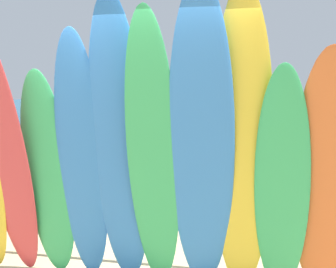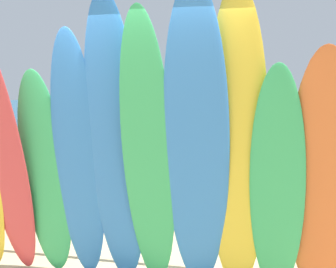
{
  "view_description": "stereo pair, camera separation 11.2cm",
  "coord_description": "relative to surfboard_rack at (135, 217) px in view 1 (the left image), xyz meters",
  "views": [
    {
      "loc": [
        1.28,
        -4.33,
        1.92
      ],
      "look_at": [
        0.0,
        1.65,
        1.24
      ],
      "focal_mm": 47.5,
      "sensor_mm": 36.0,
      "label": 1
    },
    {
      "loc": [
        1.39,
        -4.3,
        1.92
      ],
      "look_at": [
        0.0,
        1.65,
        1.24
      ],
      "focal_mm": 47.5,
      "sensor_mm": 36.0,
      "label": 2
    }
  ],
  "objects": [
    {
      "name": "surfboard_blue_4",
      "position": [
        -0.37,
        -0.48,
        0.66
      ],
      "size": [
        0.51,
        0.62,
        2.43
      ],
      "primitive_type": "ellipsoid",
      "rotation": [
        0.21,
        0.0,
        0.06
      ],
      "color": "#337AD1",
      "rests_on": "ground"
    },
    {
      "name": "ocean_water",
      "position": [
        0.0,
        30.4,
        -0.54
      ],
      "size": [
        60.0,
        40.0,
        0.02
      ],
      "primitive_type": "cube",
      "color": "#235B7F",
      "rests_on": "ground"
    },
    {
      "name": "surfboard_rack",
      "position": [
        0.0,
        0.0,
        0.0
      ],
      "size": [
        4.09,
        0.07,
        0.67
      ],
      "color": "brown",
      "rests_on": "ground"
    },
    {
      "name": "beachgoer_photographing",
      "position": [
        0.87,
        5.81,
        0.32
      ],
      "size": [
        0.39,
        0.55,
        1.51
      ],
      "rotation": [
        0.0,
        0.0,
        4.38
      ],
      "color": "brown",
      "rests_on": "ground"
    },
    {
      "name": "surfboard_green_6",
      "position": [
        0.35,
        -0.6,
        0.73
      ],
      "size": [
        0.49,
        0.79,
        2.56
      ],
      "primitive_type": "ellipsoid",
      "rotation": [
        0.27,
        0.0,
        0.03
      ],
      "color": "#38B266",
      "rests_on": "ground"
    },
    {
      "name": "beach_chair_striped",
      "position": [
        -2.65,
        3.12,
        -0.12
      ],
      "size": [
        0.62,
        0.77,
        0.82
      ],
      "rotation": [
        0.0,
        0.0,
        -0.18
      ],
      "color": "#B7B7BC",
      "rests_on": "ground"
    },
    {
      "name": "surfboard_green_9",
      "position": [
        1.45,
        -0.52,
        0.5
      ],
      "size": [
        0.5,
        0.65,
        2.1
      ],
      "primitive_type": "ellipsoid",
      "rotation": [
        0.26,
        0.0,
        -0.06
      ],
      "color": "#38B266",
      "rests_on": "ground"
    },
    {
      "name": "beachgoer_near_rack",
      "position": [
        -2.61,
        8.3,
        0.33
      ],
      "size": [
        0.4,
        0.57,
        1.54
      ],
      "rotation": [
        0.0,
        0.0,
        4.52
      ],
      "color": "tan",
      "rests_on": "ground"
    },
    {
      "name": "surfboard_blue_5",
      "position": [
        0.01,
        -0.51,
        0.81
      ],
      "size": [
        0.56,
        0.63,
        2.72
      ],
      "primitive_type": "ellipsoid",
      "rotation": [
        0.2,
        0.0,
        -0.03
      ],
      "color": "#337AD1",
      "rests_on": "ground"
    },
    {
      "name": "surfboard_yellow_8",
      "position": [
        1.12,
        -0.54,
        0.8
      ],
      "size": [
        0.52,
        0.68,
        2.71
      ],
      "primitive_type": "ellipsoid",
      "rotation": [
        0.23,
        0.0,
        -0.0
      ],
      "color": "yellow",
      "rests_on": "ground"
    },
    {
      "name": "surfboard_orange_10",
      "position": [
        1.82,
        -0.51,
        0.56
      ],
      "size": [
        0.63,
        0.74,
        2.23
      ],
      "primitive_type": "ellipsoid",
      "rotation": [
        0.28,
        0.0,
        -0.09
      ],
      "color": "orange",
      "rests_on": "ground"
    },
    {
      "name": "ground",
      "position": [
        0.0,
        14.0,
        -0.55
      ],
      "size": [
        60.0,
        60.0,
        0.0
      ],
      "primitive_type": "plane",
      "color": "tan"
    },
    {
      "name": "surfboard_red_2",
      "position": [
        -1.1,
        -0.59,
        0.7
      ],
      "size": [
        0.53,
        0.78,
        2.5
      ],
      "primitive_type": "ellipsoid",
      "rotation": [
        0.27,
        0.0,
        -0.07
      ],
      "color": "#D13D42",
      "rests_on": "ground"
    },
    {
      "name": "surfboard_blue_7",
      "position": [
        0.78,
        -0.61,
        0.82
      ],
      "size": [
        0.61,
        0.89,
        2.74
      ],
      "primitive_type": "ellipsoid",
      "rotation": [
        0.28,
        0.0,
        0.06
      ],
      "color": "#337AD1",
      "rests_on": "ground"
    },
    {
      "name": "beachgoer_midbeach",
      "position": [
        1.46,
        4.27,
        0.37
      ],
      "size": [
        0.42,
        0.58,
        1.61
      ],
      "rotation": [
        0.0,
        0.0,
        5.03
      ],
      "color": "tan",
      "rests_on": "ground"
    },
    {
      "name": "surfboard_green_3",
      "position": [
        -0.74,
        -0.44,
        0.49
      ],
      "size": [
        0.5,
        0.49,
        2.07
      ],
      "primitive_type": "ellipsoid",
      "rotation": [
        0.2,
        0.0,
        0.0
      ],
      "color": "#38B266",
      "rests_on": "ground"
    }
  ]
}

